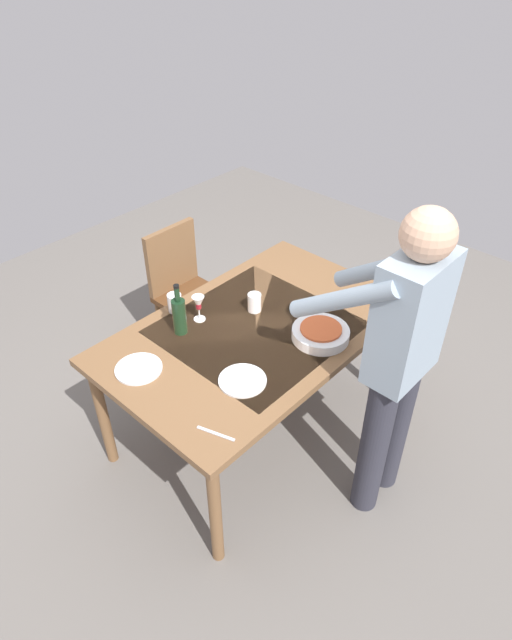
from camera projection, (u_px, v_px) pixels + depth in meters
The scene contains 12 objects.
ground_plane at pixel (256, 425), 3.36m from camera, with size 6.00×6.00×0.00m, color #66605B.
dining_table at pixel (256, 338), 2.94m from camera, with size 1.64×1.02×0.77m.
chair_near at pixel (183, 284), 3.66m from camera, with size 0.40×0.40×0.91m.
person_server at pixel (398, 356), 2.42m from camera, with size 0.42×0.61×1.69m.
wine_bottle at pixel (179, 315), 2.80m from camera, with size 0.07×0.07×0.30m.
wine_glass_left at pixel (198, 304), 2.89m from camera, with size 0.07×0.07×0.15m.
water_cup_near_left at pixel (254, 302), 2.99m from camera, with size 0.08×0.08×0.11m, color silver.
water_cup_near_right at pixel (175, 303), 2.98m from camera, with size 0.08×0.08×0.11m, color silver.
serving_bowl_pasta at pixel (321, 333), 2.80m from camera, with size 0.30×0.30×0.07m.
dinner_plate_near at pixel (139, 369), 2.63m from camera, with size 0.23×0.23×0.01m, color silver.
dinner_plate_far at pixel (242, 380), 2.56m from camera, with size 0.23×0.23×0.01m, color silver.
table_fork at pixel (216, 434), 2.31m from camera, with size 0.01×0.18×0.01m, color silver.
Camera 1 is at (1.67, 1.54, 2.56)m, focal length 30.41 mm.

